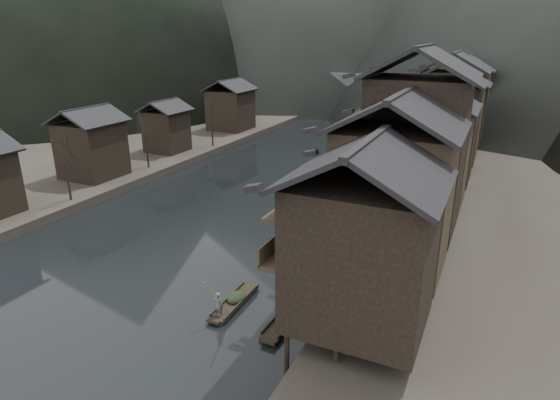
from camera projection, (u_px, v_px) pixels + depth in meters
The scene contains 12 objects.
water at pixel (186, 247), 40.15m from camera, with size 300.00×300.00×0.00m, color black.
left_bank at pixel (160, 126), 87.98m from camera, with size 40.00×200.00×1.20m, color #2D2823.
stilt_houses at pixel (438, 122), 46.36m from camera, with size 9.00×67.60×16.75m.
left_houses at pixel (147, 123), 63.54m from camera, with size 8.10×53.20×8.73m.
bare_trees at pixel (100, 140), 51.78m from camera, with size 3.60×42.58×7.19m.
moored_sampans at pixel (376, 204), 49.54m from camera, with size 3.12×53.53×0.47m.
midriver_boats at pixel (368, 140), 78.91m from camera, with size 10.80×36.12×0.45m.
stone_bridge at pixel (386, 93), 99.67m from camera, with size 40.00×6.00×9.00m.
hero_sampan at pixel (234, 302), 31.57m from camera, with size 1.23×5.39×0.44m.
cargo_heap at pixel (236, 293), 31.58m from camera, with size 1.18×1.55×0.71m, color black.
boatman at pixel (218, 302), 29.60m from camera, with size 0.65×0.43×1.79m, color #59595B.
bamboo_pole at pixel (219, 263), 28.56m from camera, with size 0.06×0.06×4.44m, color #8C7A51.
Camera 1 is at (22.77, -29.49, 17.47)m, focal length 30.00 mm.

